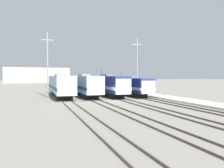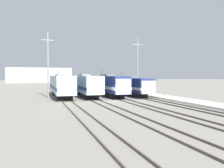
% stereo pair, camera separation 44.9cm
% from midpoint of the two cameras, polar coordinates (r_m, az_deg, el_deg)
% --- Properties ---
extents(ground_plane, '(400.00, 400.00, 0.00)m').
position_cam_midpoint_polar(ground_plane, '(35.54, -0.95, -4.35)').
color(ground_plane, gray).
extents(rail_pair_far_left, '(1.51, 120.00, 0.15)m').
position_cam_midpoint_polar(rail_pair_far_left, '(34.00, -11.96, -4.56)').
color(rail_pair_far_left, '#4C4238').
rests_on(rail_pair_far_left, ground_plane).
extents(rail_pair_center_left, '(1.51, 120.00, 0.15)m').
position_cam_midpoint_polar(rail_pair_center_left, '(34.88, -4.51, -4.35)').
color(rail_pair_center_left, '#4C4238').
rests_on(rail_pair_center_left, ground_plane).
extents(rail_pair_center_right, '(1.51, 120.00, 0.15)m').
position_cam_midpoint_polar(rail_pair_center_right, '(36.31, 2.47, -4.09)').
color(rail_pair_center_right, '#4C4238').
rests_on(rail_pair_center_right, ground_plane).
extents(rail_pair_far_right, '(1.51, 120.00, 0.15)m').
position_cam_midpoint_polar(rail_pair_far_right, '(38.24, 8.83, -3.80)').
color(rail_pair_far_right, '#4C4238').
rests_on(rail_pair_far_right, ground_plane).
extents(locomotive_far_left, '(3.13, 19.37, 5.16)m').
position_cam_midpoint_polar(locomotive_far_left, '(42.93, -13.58, -0.29)').
color(locomotive_far_left, '#232326').
rests_on(locomotive_far_left, ground_plane).
extents(locomotive_center_left, '(3.05, 18.44, 4.82)m').
position_cam_midpoint_polar(locomotive_center_left, '(43.26, -7.52, -0.24)').
color(locomotive_center_left, '#232326').
rests_on(locomotive_center_left, ground_plane).
extents(locomotive_center_right, '(2.96, 17.74, 5.38)m').
position_cam_midpoint_polar(locomotive_center_right, '(43.68, -1.45, -0.22)').
color(locomotive_center_right, black).
rests_on(locomotive_center_right, ground_plane).
extents(locomotive_far_right, '(2.90, 17.60, 4.66)m').
position_cam_midpoint_polar(locomotive_far_right, '(45.15, 4.11, -0.40)').
color(locomotive_far_right, black).
rests_on(locomotive_far_right, ground_plane).
extents(catenary_tower_left, '(2.25, 0.25, 12.06)m').
position_cam_midpoint_polar(catenary_tower_left, '(42.04, -16.77, 5.22)').
color(catenary_tower_left, gray).
rests_on(catenary_tower_left, ground_plane).
extents(catenary_tower_right, '(2.25, 0.25, 12.06)m').
position_cam_midpoint_polar(catenary_tower_right, '(46.59, 6.27, 4.99)').
color(catenary_tower_right, gray).
rests_on(catenary_tower_right, ground_plane).
extents(platform, '(4.00, 120.00, 0.30)m').
position_cam_midpoint_polar(platform, '(40.30, 13.93, -3.43)').
color(platform, beige).
rests_on(platform, ground_plane).
extents(traffic_cone, '(0.29, 0.29, 0.47)m').
position_cam_midpoint_polar(traffic_cone, '(42.16, 13.22, -2.66)').
color(traffic_cone, orange).
rests_on(traffic_cone, platform).
extents(depot_building, '(36.55, 13.94, 8.87)m').
position_cam_midpoint_polar(depot_building, '(139.75, -18.92, 2.18)').
color(depot_building, '#B2AD9E').
rests_on(depot_building, ground_plane).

